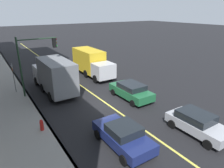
# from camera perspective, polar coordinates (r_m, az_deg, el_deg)

# --- Properties ---
(ground) EXTENTS (200.00, 200.00, 0.00)m
(ground) POSITION_cam_1_polar(r_m,az_deg,el_deg) (17.74, -1.47, -5.61)
(ground) COLOR black
(sidewalk_slab) EXTENTS (80.00, 3.53, 0.15)m
(sidewalk_slab) POSITION_cam_1_polar(r_m,az_deg,el_deg) (15.68, -24.43, -11.02)
(sidewalk_slab) COLOR gray
(sidewalk_slab) RESTS_ON ground
(curb_edge) EXTENTS (80.00, 0.16, 0.15)m
(curb_edge) POSITION_cam_1_polar(r_m,az_deg,el_deg) (15.91, -18.41, -9.70)
(curb_edge) COLOR slate
(curb_edge) RESTS_ON ground
(lane_stripe_center) EXTENTS (80.00, 0.16, 0.01)m
(lane_stripe_center) POSITION_cam_1_polar(r_m,az_deg,el_deg) (17.74, -1.47, -5.59)
(lane_stripe_center) COLOR #D8CC4C
(lane_stripe_center) RESTS_ON ground
(car_navy) EXTENTS (4.24, 2.05, 1.41)m
(car_navy) POSITION_cam_1_polar(r_m,az_deg,el_deg) (12.43, 3.07, -14.18)
(car_navy) COLOR navy
(car_navy) RESTS_ON ground
(car_silver) EXTENTS (4.08, 1.99, 1.42)m
(car_silver) POSITION_cam_1_polar(r_m,az_deg,el_deg) (14.63, 22.88, -10.07)
(car_silver) COLOR #A8AAB2
(car_silver) RESTS_ON ground
(car_green) EXTENTS (4.48, 2.09, 1.46)m
(car_green) POSITION_cam_1_polar(r_m,az_deg,el_deg) (18.60, 5.37, -1.84)
(car_green) COLOR #1E6038
(car_green) RESTS_ON ground
(truck_gray) EXTENTS (7.30, 2.50, 3.35)m
(truck_gray) POSITION_cam_1_polar(r_m,az_deg,el_deg) (20.43, -15.90, 2.39)
(truck_gray) COLOR silver
(truck_gray) RESTS_ON ground
(truck_yellow) EXTENTS (7.13, 2.39, 3.07)m
(truck_yellow) POSITION_cam_1_polar(r_m,az_deg,el_deg) (25.19, -5.81, 6.11)
(truck_yellow) COLOR silver
(truck_yellow) RESTS_ON ground
(traffic_light_mast) EXTENTS (0.28, 3.58, 5.57)m
(traffic_light_mast) POSITION_cam_1_polar(r_m,az_deg,el_deg) (19.75, -20.92, 7.45)
(traffic_light_mast) COLOR #1E3823
(traffic_light_mast) RESTS_ON ground
(street_sign_post) EXTENTS (0.60, 0.08, 2.98)m
(street_sign_post) POSITION_cam_1_polar(r_m,az_deg,el_deg) (21.48, -25.99, 1.98)
(street_sign_post) COLOR slate
(street_sign_post) RESTS_ON ground
(fire_hydrant) EXTENTS (0.24, 0.24, 0.94)m
(fire_hydrant) POSITION_cam_1_polar(r_m,az_deg,el_deg) (14.51, -19.17, -11.09)
(fire_hydrant) COLOR red
(fire_hydrant) RESTS_ON ground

